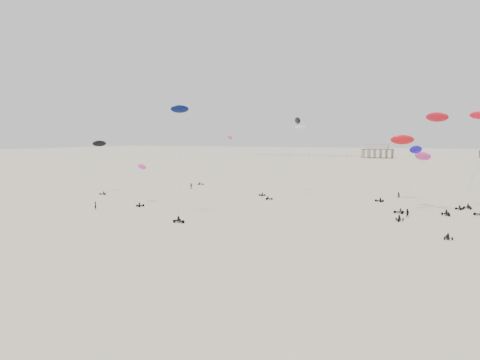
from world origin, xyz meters
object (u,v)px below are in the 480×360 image
at_px(pavilion_main, 378,152).
at_px(spectator_0, 96,210).
at_px(rig_8, 430,135).
at_px(rig_4, 429,171).
at_px(rig_0, 477,140).

xyz_separation_m(pavilion_main, spectator_0, (-20.90, -266.64, -4.22)).
relative_size(pavilion_main, rig_8, 1.02).
bearing_deg(rig_4, spectator_0, -0.97).
xyz_separation_m(rig_0, rig_8, (-9.03, -10.40, 1.08)).
distance_m(rig_0, spectator_0, 81.94).
height_order(rig_4, rig_8, rig_8).
distance_m(rig_4, rig_8, 8.21).
bearing_deg(rig_0, rig_8, 23.19).
distance_m(pavilion_main, rig_0, 236.66).
bearing_deg(rig_4, rig_8, 64.52).
distance_m(rig_4, spectator_0, 69.92).
height_order(pavilion_main, rig_0, rig_0).
relative_size(rig_4, rig_8, 0.71).
bearing_deg(rig_4, rig_0, -167.27).
distance_m(rig_8, spectator_0, 69.89).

